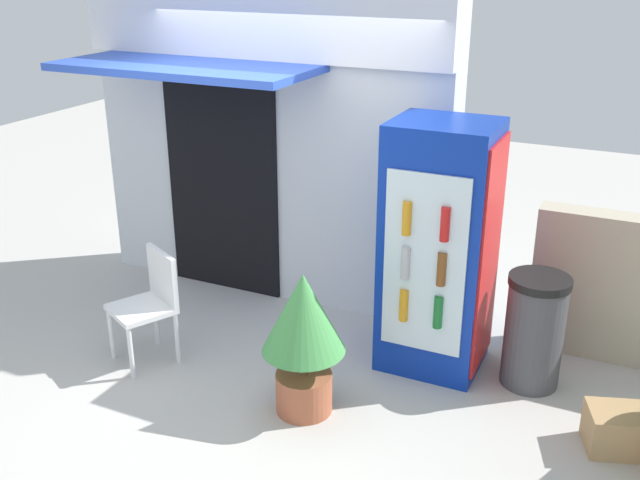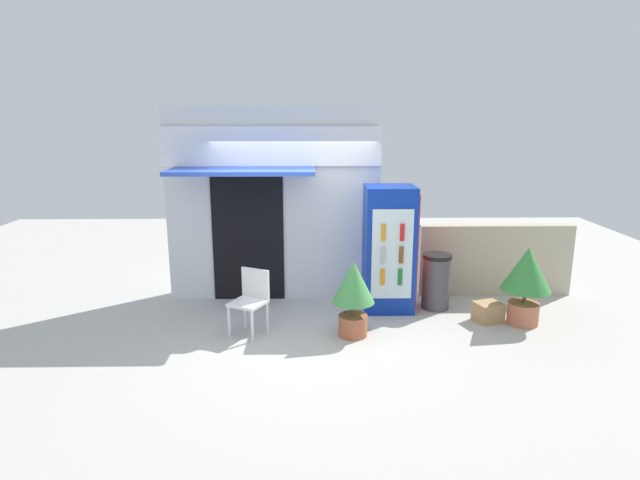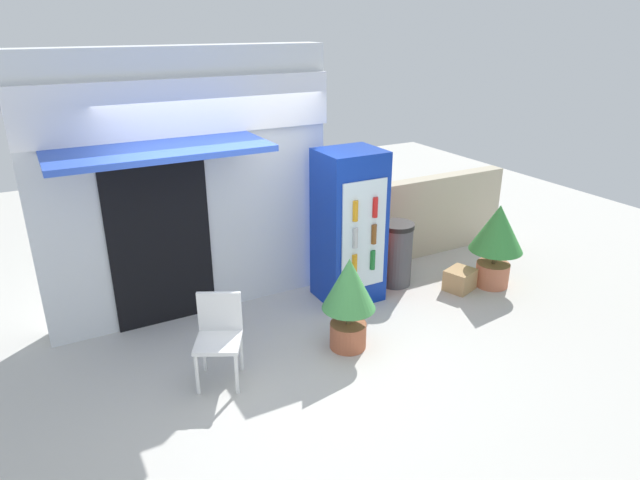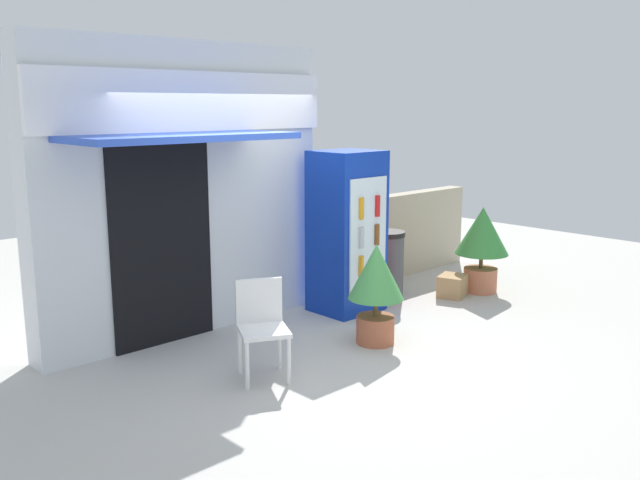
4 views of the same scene
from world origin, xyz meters
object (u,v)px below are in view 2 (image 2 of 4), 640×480
object	(u,v)px
plastic_chair	(251,297)
drink_cooler	(389,249)
cardboard_box	(488,312)
potted_plant_curbside	(526,277)
trash_bin	(436,281)
potted_plant_near_shop	(353,290)

from	to	relation	value
plastic_chair	drink_cooler	bearing A→B (deg)	23.51
plastic_chair	cardboard_box	size ratio (longest dim) A/B	2.40
potted_plant_curbside	trash_bin	bearing A→B (deg)	149.11
potted_plant_near_shop	potted_plant_curbside	world-z (taller)	potted_plant_curbside
potted_plant_curbside	trash_bin	world-z (taller)	potted_plant_curbside
potted_plant_near_shop	potted_plant_curbside	size ratio (longest dim) A/B	0.93
plastic_chair	potted_plant_near_shop	xyz separation A→B (m)	(1.36, -0.14, 0.13)
drink_cooler	potted_plant_curbside	distance (m)	1.95
plastic_chair	potted_plant_curbside	size ratio (longest dim) A/B	0.78
trash_bin	potted_plant_curbside	bearing A→B (deg)	-30.89
potted_plant_near_shop	trash_bin	xyz separation A→B (m)	(1.34, 1.01, -0.21)
plastic_chair	trash_bin	bearing A→B (deg)	17.96
trash_bin	cardboard_box	world-z (taller)	trash_bin
drink_cooler	trash_bin	xyz separation A→B (m)	(0.73, 0.02, -0.51)
trash_bin	cardboard_box	size ratio (longest dim) A/B	2.35
drink_cooler	potted_plant_near_shop	distance (m)	1.21
plastic_chair	trash_bin	size ratio (longest dim) A/B	1.02
plastic_chair	cardboard_box	distance (m)	3.37
potted_plant_curbside	trash_bin	size ratio (longest dim) A/B	1.31
plastic_chair	cardboard_box	bearing A→B (deg)	5.61
potted_plant_near_shop	cardboard_box	distance (m)	2.09
potted_plant_near_shop	potted_plant_curbside	distance (m)	2.46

